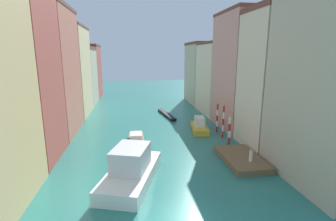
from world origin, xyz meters
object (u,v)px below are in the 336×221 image
at_px(mooring_pole_2, 217,117).
at_px(vaporetto_white, 131,169).
at_px(mooring_pole_0, 229,129).
at_px(gondola_black, 166,114).
at_px(person_on_dock, 251,155).
at_px(motorboat_1, 199,126).
at_px(motorboat_0, 136,140).
at_px(waterfront_dock, 241,159).
at_px(mooring_pole_1, 223,121).

relative_size(mooring_pole_2, vaporetto_white, 0.47).
distance_m(mooring_pole_0, gondola_black, 18.29).
relative_size(person_on_dock, motorboat_1, 0.24).
distance_m(vaporetto_white, motorboat_0, 10.31).
bearing_deg(gondola_black, mooring_pole_0, -70.74).
distance_m(motorboat_0, motorboat_1, 11.02).
distance_m(mooring_pole_0, vaporetto_white, 15.48).
bearing_deg(vaporetto_white, person_on_dock, 5.65).
distance_m(mooring_pole_2, gondola_black, 13.35).
bearing_deg(mooring_pole_0, mooring_pole_2, 87.39).
bearing_deg(mooring_pole_0, motorboat_0, 170.94).
height_order(waterfront_dock, gondola_black, waterfront_dock).
bearing_deg(person_on_dock, mooring_pole_0, 86.67).
bearing_deg(mooring_pole_2, motorboat_0, -163.93).
bearing_deg(motorboat_1, motorboat_0, -155.64).
relative_size(person_on_dock, gondola_black, 0.15).
height_order(person_on_dock, mooring_pole_2, mooring_pole_2).
distance_m(person_on_dock, mooring_pole_2, 12.69).
relative_size(mooring_pole_0, vaporetto_white, 0.41).
relative_size(waterfront_dock, mooring_pole_1, 1.45).
xyz_separation_m(person_on_dock, mooring_pole_2, (0.66, 12.62, 1.07)).
distance_m(person_on_dock, mooring_pole_1, 9.93).
bearing_deg(person_on_dock, waterfront_dock, 103.60).
relative_size(person_on_dock, mooring_pole_2, 0.30).
height_order(mooring_pole_0, motorboat_1, mooring_pole_0).
relative_size(vaporetto_white, motorboat_0, 1.57).
xyz_separation_m(mooring_pole_1, motorboat_1, (-2.45, 3.71, -1.76)).
height_order(vaporetto_white, gondola_black, vaporetto_white).
bearing_deg(person_on_dock, mooring_pole_2, 86.99).
distance_m(person_on_dock, mooring_pole_0, 7.10).
xyz_separation_m(waterfront_dock, gondola_black, (-5.24, 22.78, -0.09)).
bearing_deg(gondola_black, motorboat_0, -112.53).
xyz_separation_m(person_on_dock, vaporetto_white, (-12.63, -1.25, -0.06)).
xyz_separation_m(waterfront_dock, motorboat_1, (-1.52, 12.11, 0.44)).
bearing_deg(mooring_pole_2, gondola_black, 118.35).
distance_m(mooring_pole_1, vaporetto_white, 17.30).
bearing_deg(waterfront_dock, vaporetto_white, -167.66).
bearing_deg(mooring_pole_1, waterfront_dock, -96.34).
xyz_separation_m(person_on_dock, mooring_pole_1, (0.59, 9.84, 1.21)).
bearing_deg(waterfront_dock, mooring_pole_2, 84.84).
bearing_deg(motorboat_0, vaporetto_white, -94.06).
height_order(mooring_pole_2, motorboat_1, mooring_pole_2).
height_order(person_on_dock, vaporetto_white, vaporetto_white).
bearing_deg(motorboat_0, mooring_pole_2, 16.07).
distance_m(mooring_pole_0, motorboat_1, 7.02).
bearing_deg(gondola_black, vaporetto_white, -105.45).
xyz_separation_m(mooring_pole_0, mooring_pole_1, (0.18, 2.79, 0.41)).
xyz_separation_m(waterfront_dock, vaporetto_white, (-12.28, -2.69, 0.93)).
xyz_separation_m(motorboat_0, motorboat_1, (10.04, 4.55, 0.25)).
height_order(person_on_dock, gondola_black, person_on_dock).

